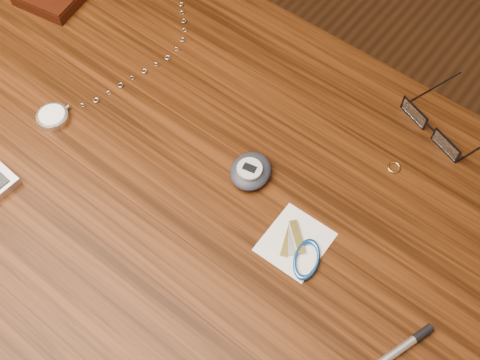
# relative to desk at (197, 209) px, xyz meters

# --- Properties ---
(ground) EXTENTS (3.80, 3.80, 0.00)m
(ground) POSITION_rel_desk_xyz_m (0.00, 0.00, -0.65)
(ground) COLOR #472814
(ground) RESTS_ON ground
(desk) EXTENTS (1.00, 0.70, 0.75)m
(desk) POSITION_rel_desk_xyz_m (0.00, 0.00, 0.00)
(desk) COLOR #3B1B09
(desk) RESTS_ON ground
(eyeglasses) EXTENTS (0.16, 0.16, 0.03)m
(eyeglasses) POSITION_rel_desk_xyz_m (0.23, 0.28, 0.11)
(eyeglasses) COLOR black
(eyeglasses) RESTS_ON desk
(gold_ring) EXTENTS (0.02, 0.02, 0.00)m
(gold_ring) POSITION_rel_desk_xyz_m (0.22, 0.19, 0.10)
(gold_ring) COLOR tan
(gold_ring) RESTS_ON desk
(pocket_watch) EXTENTS (0.08, 0.33, 0.02)m
(pocket_watch) POSITION_rel_desk_xyz_m (-0.23, -0.04, 0.11)
(pocket_watch) COLOR silver
(pocket_watch) RESTS_ON desk
(pedometer) EXTENTS (0.07, 0.08, 0.03)m
(pedometer) POSITION_rel_desk_xyz_m (0.06, 0.05, 0.11)
(pedometer) COLOR #20222A
(pedometer) RESTS_ON desk
(notepad_keys) EXTENTS (0.10, 0.09, 0.01)m
(notepad_keys) POSITION_rel_desk_xyz_m (0.19, -0.00, 0.11)
(notepad_keys) COLOR silver
(notepad_keys) RESTS_ON desk
(silver_pen) EXTENTS (0.05, 0.13, 0.01)m
(silver_pen) POSITION_rel_desk_xyz_m (0.36, -0.04, 0.11)
(silver_pen) COLOR silver
(silver_pen) RESTS_ON desk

